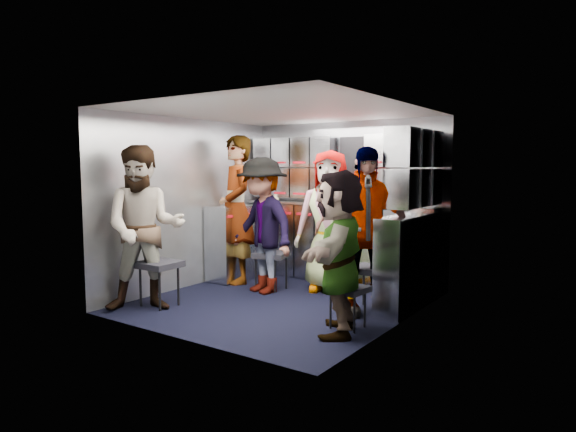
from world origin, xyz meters
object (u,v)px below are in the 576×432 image
Objects in this scene: jump_seat_mid_left at (271,256)px; jump_seat_near_right at (348,291)px; jump_seat_near_left at (159,266)px; jump_seat_center at (337,258)px; jump_seat_mid_right at (371,272)px; attendant_arc_d at (364,231)px; attendant_arc_c at (330,221)px; attendant_arc_b at (262,225)px; attendant_arc_e at (339,252)px; attendant_standing at (237,209)px; attendant_arc_a at (145,228)px.

jump_seat_mid_left is 1.20× the size of jump_seat_near_right.
jump_seat_center is (1.15, 1.85, -0.06)m from jump_seat_near_left.
attendant_arc_d is (-0.00, -0.18, 0.45)m from jump_seat_mid_right.
jump_seat_mid_left is 0.28× the size of attendant_arc_c.
attendant_arc_b reaches higher than attendant_arc_e.
attendant_arc_e reaches higher than jump_seat_center.
jump_seat_near_left is at bearing -148.83° from jump_seat_mid_right.
jump_seat_near_left is at bearing -121.94° from jump_seat_center.
jump_seat_mid_right is at bearing 97.92° from jump_seat_near_right.
jump_seat_mid_right is 0.29× the size of attendant_arc_b.
attendant_arc_e is at bearing -33.52° from jump_seat_mid_left.
attendant_arc_d is at bearing -47.15° from jump_seat_center.
jump_seat_near_right is 0.25× the size of attendant_arc_b.
attendant_arc_b is at bearing 11.92° from attendant_standing.
attendant_arc_a is at bearing -96.69° from attendant_arc_b.
jump_seat_mid_left is 0.28× the size of attendant_arc_a.
jump_seat_center is 0.27× the size of attendant_arc_a.
jump_seat_mid_left is at bearing -168.73° from attendant_arc_c.
jump_seat_mid_left is at bearing 174.83° from jump_seat_mid_right.
attendant_arc_b is at bearing -130.24° from jump_seat_center.
attendant_arc_e is (-0.00, -0.18, 0.39)m from jump_seat_near_right.
attendant_standing is 1.11× the size of attendant_arc_d.
attendant_arc_d is (0.79, -0.67, 0.00)m from attendant_arc_c.
attendant_arc_a is 1.17× the size of attendant_arc_e.
jump_seat_mid_left is 1.51m from attendant_arc_d.
attendant_arc_c is 1.15× the size of attendant_arc_e.
attendant_arc_d is at bearing 27.12° from jump_seat_near_left.
attendant_standing is (-0.06, 1.36, 0.52)m from jump_seat_near_left.
attendant_arc_a is at bearing -141.45° from attendant_arc_c.
attendant_arc_d is (1.40, -0.13, 0.05)m from attendant_arc_b.
jump_seat_center is 1.00× the size of jump_seat_mid_right.
jump_seat_center is (0.61, 0.55, -0.03)m from jump_seat_mid_left.
jump_seat_mid_right is 0.27× the size of attendant_arc_c.
jump_seat_near_left is at bearing -112.45° from jump_seat_mid_left.
attendant_arc_d is (-0.10, 0.51, 0.50)m from jump_seat_near_right.
jump_seat_mid_left and jump_seat_mid_right have the same top height.
jump_seat_center is 1.43m from attendant_standing.
attendant_arc_b is (-1.50, 0.63, 0.46)m from jump_seat_near_right.
jump_seat_near_right is at bearing -56.89° from jump_seat_center.
attendant_arc_d is at bearing 10.59° from attendant_arc_b.
jump_seat_center is at bearing 65.52° from attendant_arc_b.
attendant_standing is at bearing 157.35° from jump_seat_near_right.
attendant_standing is 1.25m from attendant_arc_c.
attendant_standing reaches higher than jump_seat_near_left.
jump_seat_mid_left reaches higher than jump_seat_near_right.
attendant_arc_b is (0.54, 1.12, 0.37)m from jump_seat_near_left.
jump_seat_near_right is at bearing -115.23° from attendant_arc_d.
jump_seat_near_right is (0.89, -1.36, -0.02)m from jump_seat_center.
jump_seat_mid_right is at bearing 164.18° from attendant_arc_e.
attendant_arc_c reaches higher than jump_seat_near_right.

